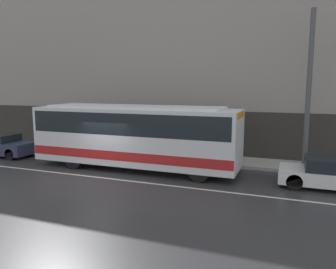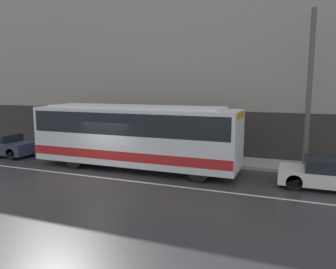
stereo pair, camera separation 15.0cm
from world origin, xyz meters
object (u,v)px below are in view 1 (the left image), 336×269
Objects in this scene: sedan_white_front at (334,174)px; sedan_dark_behind at (1,145)px; utility_pole_near at (309,90)px; transit_bus at (134,134)px.

sedan_dark_behind is at bearing 180.00° from sedan_white_front.
utility_pole_near reaches higher than sedan_white_front.
transit_bus is 2.49× the size of sedan_dark_behind.
transit_bus reaches higher than sedan_white_front.
transit_bus reaches higher than sedan_dark_behind.
sedan_dark_behind is 0.55× the size of utility_pole_near.
utility_pole_near reaches higher than transit_bus.
utility_pole_near is at bearing 8.53° from sedan_dark_behind.
sedan_dark_behind is (-18.48, 0.00, 0.03)m from sedan_white_front.
utility_pole_near is at bearing 112.20° from sedan_white_front.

